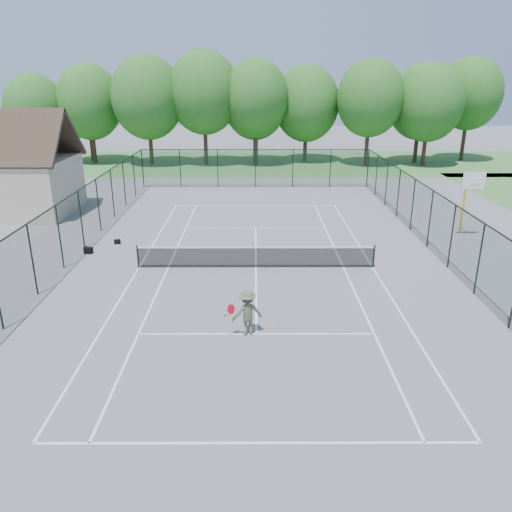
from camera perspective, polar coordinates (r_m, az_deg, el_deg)
The scene contains 11 objects.
ground at distance 23.39m, azimuth -0.01°, elevation -1.33°, with size 140.00×140.00×0.00m, color slate.
grass_far at distance 52.49m, azimuth -0.10°, elevation 10.63°, with size 80.00×16.00×0.01m, color #48833C.
court_lines at distance 23.39m, azimuth -0.01°, elevation -1.32°, with size 11.05×23.85×0.01m.
tennis_net at distance 23.19m, azimuth -0.01°, elevation 0.00°, with size 11.08×0.08×1.10m.
fence_enclosure at distance 22.87m, azimuth -0.01°, elevation 2.32°, with size 18.05×36.05×3.02m.
utility_building at distance 35.97m, azimuth -26.85°, elevation 9.25°, with size 8.60×6.27×6.63m.
tree_line_far at distance 51.86m, azimuth -0.11°, elevation 17.17°, with size 39.40×6.40×9.70m.
basketball_goal at distance 29.84m, azimuth 23.20°, elevation 6.90°, with size 1.20×1.43×3.65m.
sports_bag_a at distance 26.58m, azimuth -18.61°, elevation 0.62°, with size 0.41×0.25×0.33m, color black.
sports_bag_b at distance 27.66m, azimuth -15.57°, elevation 1.59°, with size 0.31×0.19×0.24m, color black.
tennis_player at distance 17.23m, azimuth -1.00°, elevation -6.46°, with size 1.93×0.91×1.64m.
Camera 1 is at (-0.06, -21.80, 8.47)m, focal length 35.00 mm.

